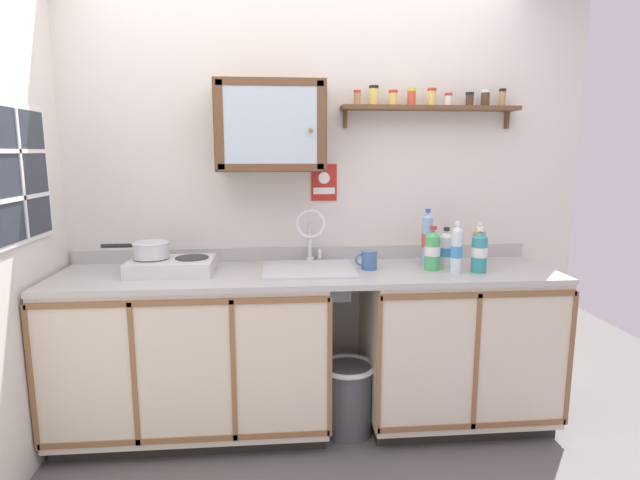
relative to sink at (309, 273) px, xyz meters
name	(u,v)px	position (x,y,z in m)	size (l,w,h in m)	color
floor	(315,466)	(-0.01, -0.43, -0.90)	(5.76, 5.76, 0.00)	#565451
back_wall	(305,191)	(-0.01, 0.29, 0.44)	(3.36, 0.07, 2.65)	silver
lower_cabinet_run	(194,356)	(-0.64, -0.04, -0.45)	(1.47, 0.62, 0.89)	black
lower_cabinet_run_right	(455,347)	(0.84, -0.04, -0.45)	(1.05, 0.62, 0.89)	black
countertop	(309,274)	(-0.01, -0.04, 0.01)	(2.72, 0.64, 0.03)	#B2B2AD
backsplash	(305,253)	(-0.01, 0.26, 0.06)	(2.72, 0.02, 0.08)	#B2B2AD
sink	(309,273)	(0.00, 0.00, 0.00)	(0.50, 0.48, 0.45)	silver
hot_plate_stove	(171,266)	(-0.75, -0.02, 0.06)	(0.44, 0.30, 0.08)	silver
saucepan	(150,249)	(-0.86, 0.00, 0.15)	(0.36, 0.20, 0.09)	silver
bottle_juice_amber_0	(479,247)	(0.97, -0.01, 0.13)	(0.07, 0.07, 0.25)	gold
bottle_opaque_white_1	(446,249)	(0.77, -0.01, 0.12)	(0.08, 0.08, 0.23)	white
bottle_detergent_teal_2	(479,252)	(0.91, -0.15, 0.14)	(0.09, 0.09, 0.25)	teal
bottle_soda_green_3	(432,250)	(0.68, -0.07, 0.13)	(0.09, 0.09, 0.25)	#4CB266
bottle_water_blue_4	(427,239)	(0.68, 0.06, 0.17)	(0.06, 0.06, 0.32)	#8CB7E0
bottle_water_clear_5	(457,250)	(0.78, -0.15, 0.15)	(0.06, 0.06, 0.28)	silver
mug	(369,260)	(0.33, -0.03, 0.07)	(0.13, 0.09, 0.10)	#3F6699
wall_cabinet	(271,127)	(-0.20, 0.13, 0.80)	(0.60, 0.29, 0.49)	brown
spice_shelf	(429,105)	(0.71, 0.20, 0.93)	(1.03, 0.14, 0.23)	brown
warning_sign	(324,183)	(0.11, 0.26, 0.49)	(0.15, 0.01, 0.22)	#B2261E
window	(19,175)	(-1.38, -0.24, 0.56)	(0.03, 0.59, 0.65)	#262D38
trash_bin	(347,396)	(0.20, -0.12, -0.69)	(0.32, 0.32, 0.40)	#4C4C51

